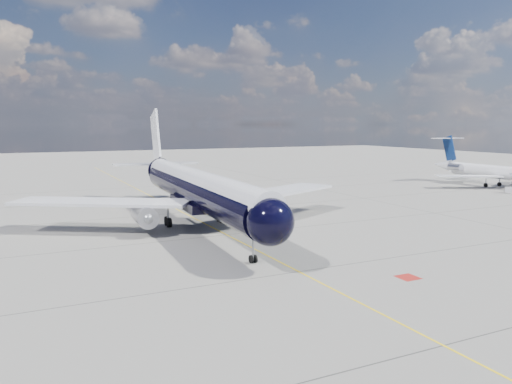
# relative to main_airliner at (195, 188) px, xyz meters

# --- Properties ---
(ground) EXTENTS (320.00, 320.00, 0.00)m
(ground) POSITION_rel_main_airliner_xyz_m (1.19, 13.29, -4.39)
(ground) COLOR gray
(ground) RESTS_ON ground
(taxiway_centerline) EXTENTS (0.16, 160.00, 0.01)m
(taxiway_centerline) POSITION_rel_main_airliner_xyz_m (1.19, 8.29, -4.39)
(taxiway_centerline) COLOR yellow
(taxiway_centerline) RESTS_ON ground
(red_marking) EXTENTS (1.60, 1.60, 0.01)m
(red_marking) POSITION_rel_main_airliner_xyz_m (7.99, -26.71, -4.39)
(red_marking) COLOR maroon
(red_marking) RESTS_ON ground
(main_airliner) EXTENTS (40.21, 49.00, 14.15)m
(main_airliner) POSITION_rel_main_airliner_xyz_m (0.00, 0.00, 0.00)
(main_airliner) COLOR black
(main_airliner) RESTS_ON ground
(regional_jet) EXTENTS (24.43, 27.98, 9.50)m
(regional_jet) POSITION_rel_main_airliner_xyz_m (62.69, 10.56, -1.40)
(regional_jet) COLOR white
(regional_jet) RESTS_ON ground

